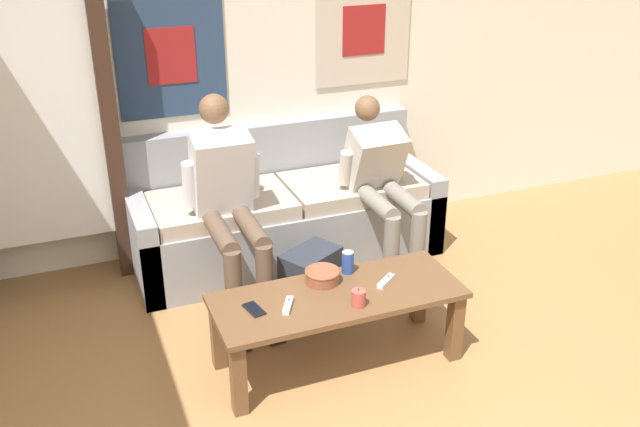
# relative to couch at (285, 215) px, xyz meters

# --- Properties ---
(wall_back) EXTENTS (10.00, 0.07, 2.55)m
(wall_back) POSITION_rel_couch_xyz_m (-0.15, 0.37, 0.98)
(wall_back) COLOR silver
(wall_back) RESTS_ON ground_plane
(door_frame) EXTENTS (1.00, 0.10, 2.15)m
(door_frame) POSITION_rel_couch_xyz_m (-1.49, 0.16, 0.90)
(door_frame) COLOR #382319
(door_frame) RESTS_ON ground_plane
(couch) EXTENTS (2.03, 0.75, 0.86)m
(couch) POSITION_rel_couch_xyz_m (0.00, 0.00, 0.00)
(couch) COLOR gray
(couch) RESTS_ON ground_plane
(coffee_table) EXTENTS (1.30, 0.50, 0.42)m
(coffee_table) POSITION_rel_couch_xyz_m (-0.14, -1.25, 0.05)
(coffee_table) COLOR brown
(coffee_table) RESTS_ON ground_plane
(person_seated_adult) EXTENTS (0.47, 0.88, 1.24)m
(person_seated_adult) POSITION_rel_couch_xyz_m (-0.48, -0.42, 0.37)
(person_seated_adult) COLOR brown
(person_seated_adult) RESTS_ON ground_plane
(person_seated_teen) EXTENTS (0.47, 0.86, 1.11)m
(person_seated_teen) POSITION_rel_couch_xyz_m (0.52, -0.40, 0.31)
(person_seated_teen) COLOR gray
(person_seated_teen) RESTS_ON ground_plane
(backpack) EXTENTS (0.41, 0.36, 0.38)m
(backpack) POSITION_rel_couch_xyz_m (-0.07, -0.71, -0.12)
(backpack) COLOR #282D38
(backpack) RESTS_ON ground_plane
(ceramic_bowl) EXTENTS (0.19, 0.19, 0.07)m
(ceramic_bowl) POSITION_rel_couch_xyz_m (-0.17, -1.11, 0.16)
(ceramic_bowl) COLOR brown
(ceramic_bowl) RESTS_ON coffee_table
(pillar_candle) EXTENTS (0.07, 0.07, 0.10)m
(pillar_candle) POSITION_rel_couch_xyz_m (-0.09, -1.39, 0.17)
(pillar_candle) COLOR #B24C42
(pillar_candle) RESTS_ON coffee_table
(drink_can_blue) EXTENTS (0.07, 0.07, 0.12)m
(drink_can_blue) POSITION_rel_couch_xyz_m (-0.00, -1.07, 0.19)
(drink_can_blue) COLOR #28479E
(drink_can_blue) RESTS_ON coffee_table
(game_controller_near_left) EXTENTS (0.14, 0.11, 0.03)m
(game_controller_near_left) POSITION_rel_couch_xyz_m (0.14, -1.25, 0.14)
(game_controller_near_left) COLOR white
(game_controller_near_left) RESTS_ON coffee_table
(game_controller_near_right) EXTENTS (0.10, 0.14, 0.03)m
(game_controller_near_right) POSITION_rel_couch_xyz_m (-0.42, -1.28, 0.14)
(game_controller_near_right) COLOR white
(game_controller_near_right) RESTS_ON coffee_table
(cell_phone) EXTENTS (0.09, 0.15, 0.01)m
(cell_phone) POSITION_rel_couch_xyz_m (-0.58, -1.24, 0.13)
(cell_phone) COLOR black
(cell_phone) RESTS_ON coffee_table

